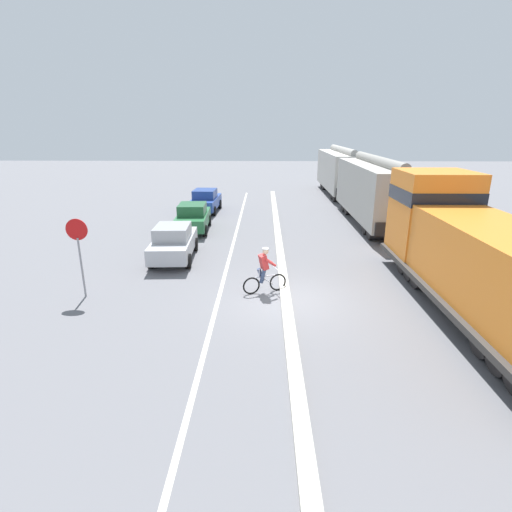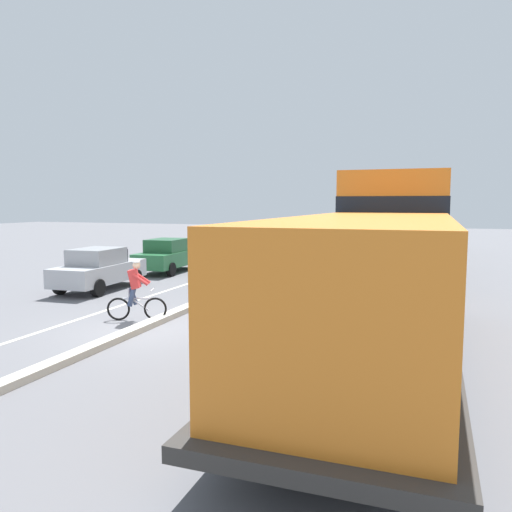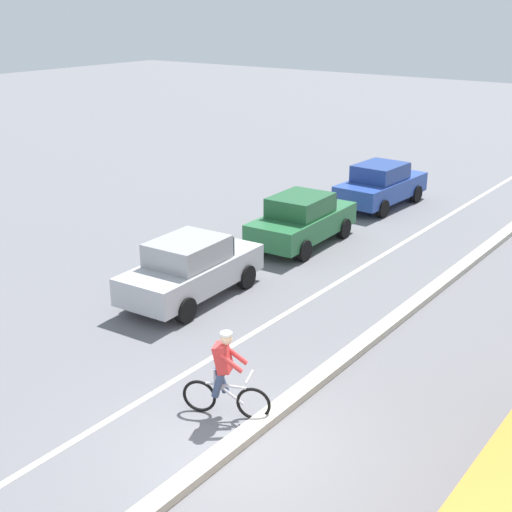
# 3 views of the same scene
# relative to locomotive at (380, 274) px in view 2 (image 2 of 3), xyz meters

# --- Properties ---
(ground_plane) EXTENTS (120.00, 120.00, 0.00)m
(ground_plane) POSITION_rel_locomotive_xyz_m (-6.12, 0.32, -1.80)
(ground_plane) COLOR slate
(median_curb) EXTENTS (0.36, 36.00, 0.16)m
(median_curb) POSITION_rel_locomotive_xyz_m (-6.12, 6.32, -1.72)
(median_curb) COLOR beige
(median_curb) RESTS_ON ground
(lane_stripe) EXTENTS (0.14, 36.00, 0.01)m
(lane_stripe) POSITION_rel_locomotive_xyz_m (-8.52, 6.32, -1.79)
(lane_stripe) COLOR silver
(lane_stripe) RESTS_ON ground
(locomotive) EXTENTS (3.10, 11.61, 4.20)m
(locomotive) POSITION_rel_locomotive_xyz_m (0.00, 0.00, 0.00)
(locomotive) COLOR orange
(locomotive) RESTS_ON ground
(hopper_car_lead) EXTENTS (2.90, 10.60, 4.18)m
(hopper_car_lead) POSITION_rel_locomotive_xyz_m (0.00, 12.16, 0.28)
(hopper_car_lead) COLOR #A09D96
(hopper_car_lead) RESTS_ON ground
(hopper_car_middle) EXTENTS (2.90, 10.60, 4.18)m
(hopper_car_middle) POSITION_rel_locomotive_xyz_m (0.00, 23.76, 0.28)
(hopper_car_middle) COLOR #B1AFA7
(hopper_car_middle) RESTS_ON ground
(parked_car_silver) EXTENTS (1.99, 4.28, 1.62)m
(parked_car_silver) POSITION_rel_locomotive_xyz_m (-11.06, 4.87, -0.98)
(parked_car_silver) COLOR #B7BABF
(parked_car_silver) RESTS_ON ground
(parked_car_green) EXTENTS (1.97, 4.27, 1.62)m
(parked_car_green) POSITION_rel_locomotive_xyz_m (-11.08, 10.17, -0.98)
(parked_car_green) COLOR #286B3D
(parked_car_green) RESTS_ON ground
(parked_car_blue) EXTENTS (1.97, 4.27, 1.62)m
(parked_car_blue) POSITION_rel_locomotive_xyz_m (-11.11, 15.68, -0.98)
(parked_car_blue) COLOR #28479E
(parked_car_blue) RESTS_ON ground
(cyclist) EXTENTS (1.62, 0.73, 1.71)m
(cyclist) POSITION_rel_locomotive_xyz_m (-6.88, 1.01, -0.98)
(cyclist) COLOR black
(cyclist) RESTS_ON ground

